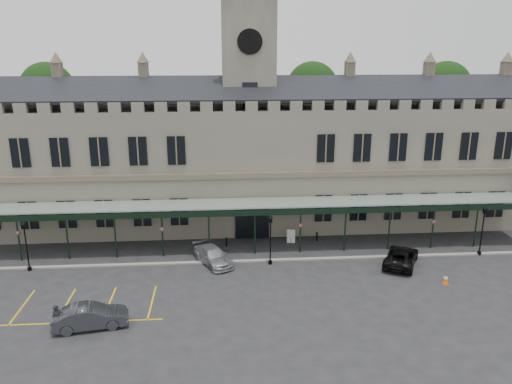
{
  "coord_description": "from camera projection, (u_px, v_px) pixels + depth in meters",
  "views": [
    {
      "loc": [
        -3.01,
        -33.47,
        17.51
      ],
      "look_at": [
        0.0,
        6.0,
        6.0
      ],
      "focal_mm": 35.0,
      "sensor_mm": 36.0,
      "label": 1
    }
  ],
  "objects": [
    {
      "name": "person_a",
      "position": [
        58.0,
        319.0,
        31.63
      ],
      "size": [
        0.81,
        0.7,
        1.88
      ],
      "primitive_type": "imported",
      "rotation": [
        0.0,
        0.0,
        0.45
      ],
      "color": "black",
      "rests_on": "ground"
    },
    {
      "name": "lamp_post_right",
      "position": [
        483.0,
        226.0,
        43.0
      ],
      "size": [
        0.43,
        0.43,
        4.57
      ],
      "color": "black",
      "rests_on": "ground"
    },
    {
      "name": "ground",
      "position": [
        262.0,
        292.0,
        37.15
      ],
      "size": [
        140.0,
        140.0,
        0.0
      ],
      "primitive_type": "plane",
      "color": "#242427"
    },
    {
      "name": "canopy",
      "position": [
        255.0,
        227.0,
        43.63
      ],
      "size": [
        50.0,
        4.1,
        4.3
      ],
      "color": "#8C9E93",
      "rests_on": "ground"
    },
    {
      "name": "bollard_right",
      "position": [
        317.0,
        237.0,
        46.77
      ],
      "size": [
        0.15,
        0.15,
        0.85
      ],
      "primitive_type": "cylinder",
      "color": "black",
      "rests_on": "ground"
    },
    {
      "name": "traffic_cone",
      "position": [
        446.0,
        279.0,
        38.29
      ],
      "size": [
        0.47,
        0.47,
        0.75
      ],
      "rotation": [
        0.0,
        0.0,
        0.4
      ],
      "color": "#F55D07",
      "rests_on": "ground"
    },
    {
      "name": "car_left_b",
      "position": [
        91.0,
        317.0,
        32.2
      ],
      "size": [
        4.95,
        2.45,
        1.56
      ],
      "primitive_type": "imported",
      "rotation": [
        0.0,
        0.0,
        1.75
      ],
      "color": "#303337",
      "rests_on": "ground"
    },
    {
      "name": "parking_markings",
      "position": [
        64.0,
        309.0,
        34.69
      ],
      "size": [
        16.0,
        6.0,
        0.01
      ],
      "primitive_type": null,
      "color": "gold",
      "rests_on": "ground"
    },
    {
      "name": "kerb",
      "position": [
        256.0,
        261.0,
        42.4
      ],
      "size": [
        60.0,
        0.4,
        0.12
      ],
      "primitive_type": "cube",
      "color": "gray",
      "rests_on": "ground"
    },
    {
      "name": "tree_behind_left",
      "position": [
        48.0,
        91.0,
        55.9
      ],
      "size": [
        6.0,
        6.0,
        16.0
      ],
      "color": "#332314",
      "rests_on": "ground"
    },
    {
      "name": "clock_tower",
      "position": [
        248.0,
        94.0,
        48.8
      ],
      "size": [
        5.6,
        5.6,
        24.8
      ],
      "color": "#676356",
      "rests_on": "ground"
    },
    {
      "name": "lamp_post_mid",
      "position": [
        270.0,
        235.0,
        41.19
      ],
      "size": [
        0.41,
        0.41,
        4.37
      ],
      "color": "black",
      "rests_on": "ground"
    },
    {
      "name": "lamp_post_left",
      "position": [
        26.0,
        241.0,
        39.98
      ],
      "size": [
        0.41,
        0.41,
        4.28
      ],
      "color": "black",
      "rests_on": "ground"
    },
    {
      "name": "tree_behind_mid",
      "position": [
        312.0,
        89.0,
        58.09
      ],
      "size": [
        6.0,
        6.0,
        16.0
      ],
      "color": "#332314",
      "rests_on": "ground"
    },
    {
      "name": "car_van",
      "position": [
        401.0,
        257.0,
        41.6
      ],
      "size": [
        4.51,
        5.62,
        1.42
      ],
      "primitive_type": "imported",
      "rotation": [
        0.0,
        0.0,
        2.65
      ],
      "color": "black",
      "rests_on": "ground"
    },
    {
      "name": "bollard_left",
      "position": [
        226.0,
        242.0,
        45.51
      ],
      "size": [
        0.15,
        0.15,
        0.85
      ],
      "primitive_type": "cylinder",
      "color": "black",
      "rests_on": "ground"
    },
    {
      "name": "station_building",
      "position": [
        249.0,
        160.0,
        50.58
      ],
      "size": [
        60.0,
        10.36,
        17.3
      ],
      "color": "#676356",
      "rests_on": "ground"
    },
    {
      "name": "tree_behind_right",
      "position": [
        445.0,
        88.0,
        59.26
      ],
      "size": [
        6.0,
        6.0,
        16.0
      ],
      "color": "#332314",
      "rests_on": "ground"
    },
    {
      "name": "sign_board",
      "position": [
        291.0,
        236.0,
        46.27
      ],
      "size": [
        0.75,
        0.18,
        1.29
      ],
      "rotation": [
        0.0,
        0.0,
        -0.17
      ],
      "color": "black",
      "rests_on": "ground"
    },
    {
      "name": "car_taxi",
      "position": [
        213.0,
        256.0,
        41.85
      ],
      "size": [
        3.86,
        5.09,
        1.37
      ],
      "primitive_type": "imported",
      "rotation": [
        0.0,
        0.0,
        0.47
      ],
      "color": "gray",
      "rests_on": "ground"
    }
  ]
}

